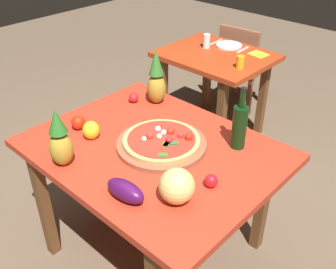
{
  "coord_description": "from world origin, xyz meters",
  "views": [
    {
      "loc": [
        1.19,
        -1.17,
        1.93
      ],
      "look_at": [
        0.03,
        0.08,
        0.82
      ],
      "focal_mm": 41.38,
      "sensor_mm": 36.0,
      "label": 1
    }
  ],
  "objects": [
    {
      "name": "tomato_beside_pepper",
      "position": [
        0.26,
        0.41,
        0.81
      ],
      "size": [
        0.07,
        0.07,
        0.07
      ],
      "primitive_type": "sphere",
      "color": "red",
      "rests_on": "display_table"
    },
    {
      "name": "fork_utensil",
      "position": [
        -0.73,
        1.51,
        0.78
      ],
      "size": [
        0.02,
        0.18,
        0.01
      ],
      "primitive_type": "cube",
      "rotation": [
        0.0,
        0.0,
        0.03
      ],
      "color": "silver",
      "rests_on": "background_table"
    },
    {
      "name": "ground_plane",
      "position": [
        0.0,
        0.0,
        0.0
      ],
      "size": [
        10.0,
        10.0,
        0.0
      ],
      "primitive_type": "plane",
      "color": "brown"
    },
    {
      "name": "tomato_by_bottle",
      "position": [
        -0.44,
        0.27,
        0.8
      ],
      "size": [
        0.06,
        0.06,
        0.06
      ],
      "primitive_type": "sphere",
      "color": "red",
      "rests_on": "display_table"
    },
    {
      "name": "background_table",
      "position": [
        -0.57,
        1.3,
        0.64
      ],
      "size": [
        0.87,
        0.71,
        0.77
      ],
      "color": "brown",
      "rests_on": "ground_plane"
    },
    {
      "name": "dinner_plate",
      "position": [
        -0.59,
        1.51,
        0.78
      ],
      "size": [
        0.22,
        0.22,
        0.02
      ],
      "primitive_type": "cylinder",
      "color": "white",
      "rests_on": "background_table"
    },
    {
      "name": "tomato_at_corner",
      "position": [
        -0.43,
        -0.15,
        0.81
      ],
      "size": [
        0.08,
        0.08,
        0.08
      ],
      "primitive_type": "sphere",
      "color": "red",
      "rests_on": "display_table"
    },
    {
      "name": "wine_bottle",
      "position": [
        0.32,
        0.3,
        0.9
      ],
      "size": [
        0.08,
        0.08,
        0.34
      ],
      "color": "black",
      "rests_on": "display_table"
    },
    {
      "name": "drinking_glass_water",
      "position": [
        -0.71,
        1.35,
        0.83
      ],
      "size": [
        0.06,
        0.06,
        0.12
      ],
      "primitive_type": "cylinder",
      "color": "silver",
      "rests_on": "background_table"
    },
    {
      "name": "pineapple_left",
      "position": [
        -0.22,
        -0.4,
        0.91
      ],
      "size": [
        0.11,
        0.11,
        0.3
      ],
      "color": "gold",
      "rests_on": "display_table"
    },
    {
      "name": "eggplant",
      "position": [
        0.19,
        -0.36,
        0.82
      ],
      "size": [
        0.21,
        0.11,
        0.09
      ],
      "primitive_type": "ellipsoid",
      "rotation": [
        0.0,
        0.0,
        0.09
      ],
      "color": "#461049",
      "rests_on": "display_table"
    },
    {
      "name": "pizza_board",
      "position": [
        0.03,
        0.03,
        0.79
      ],
      "size": [
        0.47,
        0.47,
        0.02
      ],
      "primitive_type": "cylinder",
      "color": "#945439",
      "rests_on": "display_table"
    },
    {
      "name": "display_table",
      "position": [
        0.0,
        0.0,
        0.69
      ],
      "size": [
        1.28,
        1.0,
        0.77
      ],
      "color": "brown",
      "rests_on": "ground_plane"
    },
    {
      "name": "napkin_folded",
      "position": [
        -0.3,
        1.52,
        0.78
      ],
      "size": [
        0.15,
        0.14,
        0.01
      ],
      "primitive_type": "cube",
      "rotation": [
        0.0,
        0.0,
        -0.13
      ],
      "color": "yellow",
      "rests_on": "background_table"
    },
    {
      "name": "knife_utensil",
      "position": [
        -0.45,
        1.51,
        0.78
      ],
      "size": [
        0.03,
        0.18,
        0.01
      ],
      "primitive_type": "cube",
      "rotation": [
        0.0,
        0.0,
        0.07
      ],
      "color": "silver",
      "rests_on": "background_table"
    },
    {
      "name": "drinking_glass_juice",
      "position": [
        -0.26,
        1.18,
        0.82
      ],
      "size": [
        0.06,
        0.06,
        0.09
      ],
      "primitive_type": "cylinder",
      "color": "#F0A41A",
      "rests_on": "background_table"
    },
    {
      "name": "pineapple_right",
      "position": [
        -0.33,
        0.37,
        0.93
      ],
      "size": [
        0.12,
        0.12,
        0.35
      ],
      "color": "#AE8B2C",
      "rests_on": "display_table"
    },
    {
      "name": "bell_pepper",
      "position": [
        -0.31,
        -0.16,
        0.82
      ],
      "size": [
        0.09,
        0.09,
        0.1
      ],
      "primitive_type": "ellipsoid",
      "color": "yellow",
      "rests_on": "display_table"
    },
    {
      "name": "melon",
      "position": [
        0.36,
        -0.22,
        0.85
      ],
      "size": [
        0.16,
        0.16,
        0.16
      ],
      "primitive_type": "sphere",
      "color": "#EFCC6F",
      "rests_on": "display_table"
    },
    {
      "name": "pizza",
      "position": [
        0.03,
        0.04,
        0.81
      ],
      "size": [
        0.4,
        0.4,
        0.06
      ],
      "color": "tan",
      "rests_on": "pizza_board"
    },
    {
      "name": "tomato_near_board",
      "position": [
        0.41,
        -0.04,
        0.8
      ],
      "size": [
        0.06,
        0.06,
        0.06
      ],
      "primitive_type": "sphere",
      "color": "red",
      "rests_on": "display_table"
    },
    {
      "name": "dining_chair",
      "position": [
        -0.67,
        1.89,
        0.48
      ],
      "size": [
        0.43,
        0.43,
        0.85
      ],
      "rotation": [
        0.0,
        0.0,
        3.22
      ],
      "color": "#945439",
      "rests_on": "ground_plane"
    }
  ]
}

